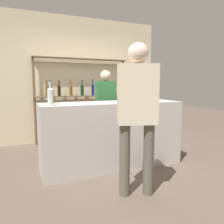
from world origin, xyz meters
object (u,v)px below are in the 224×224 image
(counter_bottle_1, at_px, (145,93))
(server_behind_counter, at_px, (106,103))
(wine_glass, at_px, (123,93))
(counter_bottle_3, at_px, (131,93))
(cork_jar, at_px, (148,96))
(counter_bottle_2, at_px, (50,96))
(customer_center, at_px, (137,108))
(counter_bottle_0, at_px, (51,95))

(counter_bottle_1, bearing_deg, server_behind_counter, 102.37)
(wine_glass, relative_size, server_behind_counter, 0.11)
(counter_bottle_3, height_order, cork_jar, counter_bottle_3)
(counter_bottle_2, xyz_separation_m, counter_bottle_3, (1.30, 0.21, 0.01))
(counter_bottle_2, xyz_separation_m, customer_center, (0.85, -0.78, -0.11))
(counter_bottle_1, relative_size, counter_bottle_3, 1.00)
(cork_jar, distance_m, customer_center, 1.29)
(counter_bottle_2, bearing_deg, customer_center, -42.60)
(counter_bottle_0, relative_size, server_behind_counter, 0.21)
(server_behind_counter, xyz_separation_m, customer_center, (-0.33, -1.83, 0.11))
(counter_bottle_3, distance_m, customer_center, 1.10)
(counter_bottle_1, height_order, counter_bottle_2, counter_bottle_1)
(server_behind_counter, relative_size, customer_center, 0.89)
(wine_glass, bearing_deg, server_behind_counter, 89.73)
(wine_glass, height_order, customer_center, customer_center)
(counter_bottle_2, relative_size, wine_glass, 1.85)
(counter_bottle_0, xyz_separation_m, cork_jar, (1.58, -0.12, -0.05))
(counter_bottle_1, bearing_deg, counter_bottle_3, 116.81)
(counter_bottle_0, height_order, counter_bottle_1, counter_bottle_1)
(wine_glass, xyz_separation_m, server_behind_counter, (0.00, 0.77, -0.22))
(wine_glass, distance_m, server_behind_counter, 0.80)
(wine_glass, relative_size, customer_center, 0.10)
(counter_bottle_2, height_order, server_behind_counter, server_behind_counter)
(counter_bottle_2, height_order, customer_center, customer_center)
(counter_bottle_0, distance_m, server_behind_counter, 1.35)
(server_behind_counter, distance_m, customer_center, 1.87)
(wine_glass, relative_size, cork_jar, 1.22)
(cork_jar, distance_m, server_behind_counter, 0.95)
(customer_center, bearing_deg, counter_bottle_1, -19.13)
(counter_bottle_1, xyz_separation_m, wine_glass, (-0.24, 0.31, -0.01))
(customer_center, bearing_deg, counter_bottle_0, 52.90)
(counter_bottle_3, xyz_separation_m, wine_glass, (-0.12, 0.07, -0.01))
(counter_bottle_1, height_order, wine_glass, counter_bottle_1)
(cork_jar, xyz_separation_m, server_behind_counter, (-0.45, 0.82, -0.16))
(counter_bottle_1, relative_size, wine_glass, 1.98)
(counter_bottle_1, bearing_deg, wine_glass, 127.74)
(counter_bottle_3, bearing_deg, wine_glass, 149.06)
(wine_glass, distance_m, customer_center, 1.12)
(counter_bottle_2, bearing_deg, counter_bottle_1, -1.16)
(counter_bottle_0, xyz_separation_m, counter_bottle_2, (-0.05, -0.35, 0.01))
(counter_bottle_2, distance_m, counter_bottle_3, 1.32)
(counter_bottle_2, distance_m, wine_glass, 1.21)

